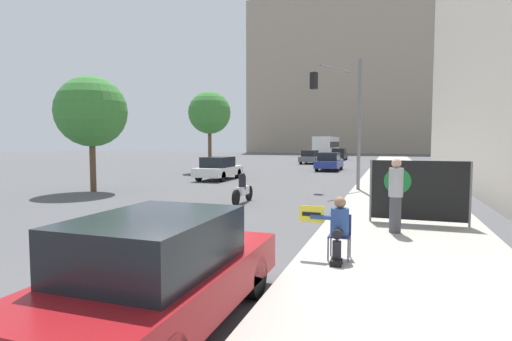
# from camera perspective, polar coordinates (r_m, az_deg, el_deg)

# --- Properties ---
(ground_plane) EXTENTS (160.00, 160.00, 0.00)m
(ground_plane) POSITION_cam_1_polar(r_m,az_deg,el_deg) (6.81, -11.07, -16.26)
(ground_plane) COLOR #4F4F51
(sidewalk_curb) EXTENTS (4.15, 90.00, 0.14)m
(sidewalk_curb) POSITION_cam_1_polar(r_m,az_deg,el_deg) (20.66, 19.60, -2.53)
(sidewalk_curb) COLOR #A8A399
(sidewalk_curb) RESTS_ON ground_plane
(building_backdrop_far) EXTENTS (52.00, 12.00, 33.68)m
(building_backdrop_far) POSITION_cam_1_polar(r_m,az_deg,el_deg) (92.55, 15.65, 12.92)
(building_backdrop_far) COLOR gray
(building_backdrop_far) RESTS_ON ground_plane
(seated_protester) EXTENTS (0.97, 0.77, 1.19)m
(seated_protester) POSITION_cam_1_polar(r_m,az_deg,el_deg) (7.76, 11.63, -7.82)
(seated_protester) COLOR #474C56
(seated_protester) RESTS_ON sidewalk_curb
(jogger_on_sidewalk) EXTENTS (0.34, 0.34, 1.83)m
(jogger_on_sidewalk) POSITION_cam_1_polar(r_m,az_deg,el_deg) (10.36, 19.33, -3.27)
(jogger_on_sidewalk) COLOR #424247
(jogger_on_sidewalk) RESTS_ON sidewalk_curb
(protest_banner) EXTENTS (2.57, 0.06, 1.72)m
(protest_banner) POSITION_cam_1_polar(r_m,az_deg,el_deg) (11.67, 22.16, -2.67)
(protest_banner) COLOR slate
(protest_banner) RESTS_ON sidewalk_curb
(traffic_light_pole) EXTENTS (2.63, 2.40, 6.05)m
(traffic_light_pole) POSITION_cam_1_polar(r_m,az_deg,el_deg) (19.87, 12.17, 9.25)
(traffic_light_pole) COLOR slate
(traffic_light_pole) RESTS_ON sidewalk_curb
(parked_car_curbside) EXTENTS (1.80, 4.15, 1.47)m
(parked_car_curbside) POSITION_cam_1_polar(r_m,az_deg,el_deg) (5.30, -13.60, -13.95)
(parked_car_curbside) COLOR maroon
(parked_car_curbside) RESTS_ON ground_plane
(car_on_road_nearest) EXTENTS (1.77, 4.14, 1.44)m
(car_on_road_nearest) POSITION_cam_1_polar(r_m,az_deg,el_deg) (25.18, -5.36, 0.32)
(car_on_road_nearest) COLOR white
(car_on_road_nearest) RESTS_ON ground_plane
(car_on_road_midblock) EXTENTS (1.83, 4.61, 1.50)m
(car_on_road_midblock) POSITION_cam_1_polar(r_m,az_deg,el_deg) (33.84, 10.42, 1.27)
(car_on_road_midblock) COLOR navy
(car_on_road_midblock) RESTS_ON ground_plane
(car_on_road_distant) EXTENTS (1.70, 4.56, 1.47)m
(car_on_road_distant) POSITION_cam_1_polar(r_m,az_deg,el_deg) (44.21, 7.72, 1.92)
(car_on_road_distant) COLOR #565B60
(car_on_road_distant) RESTS_ON ground_plane
(car_on_road_far_lane) EXTENTS (1.82, 4.78, 1.55)m
(car_on_road_far_lane) POSITION_cam_1_polar(r_m,az_deg,el_deg) (54.03, 11.77, 2.29)
(car_on_road_far_lane) COLOR black
(car_on_road_far_lane) RESTS_ON ground_plane
(city_bus_on_road) EXTENTS (2.62, 11.18, 3.20)m
(city_bus_on_road) POSITION_cam_1_polar(r_m,az_deg,el_deg) (64.61, 10.06, 3.55)
(city_bus_on_road) COLOR silver
(city_bus_on_road) RESTS_ON ground_plane
(motorcycle_on_road) EXTENTS (0.28, 2.04, 1.19)m
(motorcycle_on_road) POSITION_cam_1_polar(r_m,az_deg,el_deg) (15.48, -1.92, -2.75)
(motorcycle_on_road) COLOR silver
(motorcycle_on_road) RESTS_ON ground_plane
(street_tree_near_curb) EXTENTS (3.32, 3.32, 5.46)m
(street_tree_near_curb) POSITION_cam_1_polar(r_m,az_deg,el_deg) (20.52, -22.47, 7.77)
(street_tree_near_curb) COLOR brown
(street_tree_near_curb) RESTS_ON ground_plane
(street_tree_midblock) EXTENTS (3.31, 3.31, 6.31)m
(street_tree_midblock) POSITION_cam_1_polar(r_m,az_deg,el_deg) (31.64, -6.66, 8.17)
(street_tree_midblock) COLOR brown
(street_tree_midblock) RESTS_ON ground_plane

